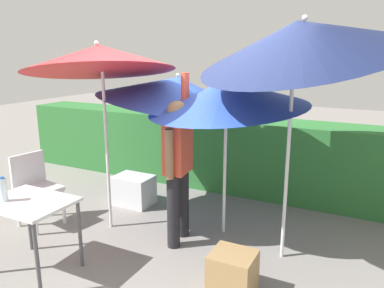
{
  "coord_description": "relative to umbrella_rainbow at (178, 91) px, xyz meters",
  "views": [
    {
      "loc": [
        1.81,
        -3.28,
        2.09
      ],
      "look_at": [
        0.0,
        0.3,
        1.1
      ],
      "focal_mm": 34.84,
      "sensor_mm": 36.0,
      "label": 1
    }
  ],
  "objects": [
    {
      "name": "umbrella_rainbow",
      "position": [
        0.0,
        0.0,
        0.0
      ],
      "size": [
        2.11,
        2.07,
        2.0
      ],
      "color": "silver",
      "rests_on": "ground_plane"
    },
    {
      "name": "person_vendor",
      "position": [
        0.47,
        -0.85,
        -0.67
      ],
      "size": [
        0.26,
        0.56,
        1.88
      ],
      "color": "black",
      "rests_on": "ground_plane"
    },
    {
      "name": "umbrella_yellow",
      "position": [
        0.85,
        -0.42,
        0.03
      ],
      "size": [
        1.8,
        1.79,
        1.92
      ],
      "color": "silver",
      "rests_on": "ground_plane"
    },
    {
      "name": "bottle_water",
      "position": [
        -0.7,
        -2.11,
        -0.76
      ],
      "size": [
        0.07,
        0.07,
        0.24
      ],
      "color": "silver",
      "rests_on": "folding_table"
    },
    {
      "name": "hedge_row",
      "position": [
        0.54,
        1.05,
        -1.05
      ],
      "size": [
        8.0,
        0.7,
        1.12
      ],
      "primitive_type": "cube",
      "color": "#2D7033",
      "rests_on": "ground_plane"
    },
    {
      "name": "cooler_box",
      "position": [
        -0.61,
        -0.2,
        -1.4
      ],
      "size": [
        0.53,
        0.39,
        0.41
      ],
      "primitive_type": "cube",
      "color": "silver",
      "rests_on": "ground_plane"
    },
    {
      "name": "ground_plane",
      "position": [
        0.54,
        -0.95,
        -1.61
      ],
      "size": [
        24.0,
        24.0,
        0.0
      ],
      "primitive_type": "plane",
      "color": "gray"
    },
    {
      "name": "umbrella_orange",
      "position": [
        1.64,
        -0.68,
        0.6
      ],
      "size": [
        1.98,
        1.93,
        2.71
      ],
      "color": "silver",
      "rests_on": "ground_plane"
    },
    {
      "name": "chair_plastic",
      "position": [
        -1.31,
        -1.26,
        -1.1
      ],
      "size": [
        0.5,
        0.5,
        0.89
      ],
      "color": "silver",
      "rests_on": "ground_plane"
    },
    {
      "name": "crate_cardboard",
      "position": [
        1.36,
        -1.49,
        -1.41
      ],
      "size": [
        0.38,
        0.35,
        0.4
      ],
      "primitive_type": "cube",
      "color": "#9E7A4C",
      "rests_on": "ground_plane"
    },
    {
      "name": "folding_table",
      "position": [
        -0.51,
        -2.0,
        -0.97
      ],
      "size": [
        0.8,
        0.6,
        0.73
      ],
      "color": "#4C4C51",
      "rests_on": "ground_plane"
    },
    {
      "name": "umbrella_navy",
      "position": [
        -0.46,
        -0.94,
        0.42
      ],
      "size": [
        1.72,
        1.7,
        2.36
      ],
      "color": "silver",
      "rests_on": "ground_plane"
    }
  ]
}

